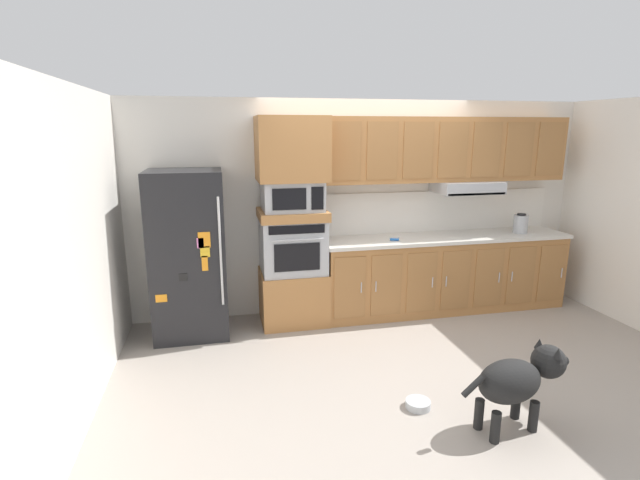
% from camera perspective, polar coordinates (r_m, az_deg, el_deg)
% --- Properties ---
extents(ground_plane, '(9.60, 9.60, 0.00)m').
position_cam_1_polar(ground_plane, '(5.11, 8.75, -11.94)').
color(ground_plane, '#9E9389').
extents(back_kitchen_wall, '(6.20, 0.12, 2.50)m').
position_cam_1_polar(back_kitchen_wall, '(5.75, 5.23, 4.07)').
color(back_kitchen_wall, silver).
rests_on(back_kitchen_wall, ground).
extents(side_panel_left, '(0.12, 7.10, 2.50)m').
position_cam_1_polar(side_panel_left, '(4.52, -25.87, 0.27)').
color(side_panel_left, silver).
rests_on(side_panel_left, ground).
extents(side_panel_right, '(0.12, 7.10, 2.50)m').
position_cam_1_polar(side_panel_right, '(6.31, 33.70, 2.70)').
color(side_panel_right, white).
rests_on(side_panel_right, ground).
extents(refrigerator, '(0.76, 0.73, 1.76)m').
position_cam_1_polar(refrigerator, '(5.15, -15.61, -1.66)').
color(refrigerator, black).
rests_on(refrigerator, ground).
extents(oven_base_cabinet, '(0.74, 0.62, 0.60)m').
position_cam_1_polar(oven_base_cabinet, '(5.44, -3.24, -6.79)').
color(oven_base_cabinet, '#A8703D').
rests_on(oven_base_cabinet, ground).
extents(built_in_oven, '(0.70, 0.62, 0.60)m').
position_cam_1_polar(built_in_oven, '(5.26, -3.32, -0.64)').
color(built_in_oven, '#A8AAAF').
rests_on(built_in_oven, oven_base_cabinet).
extents(appliance_mid_shelf, '(0.74, 0.62, 0.10)m').
position_cam_1_polar(appliance_mid_shelf, '(5.19, -3.38, 3.11)').
color(appliance_mid_shelf, '#A8703D').
rests_on(appliance_mid_shelf, built_in_oven).
extents(microwave, '(0.64, 0.54, 0.32)m').
position_cam_1_polar(microwave, '(5.16, -3.40, 5.40)').
color(microwave, '#A8AAAF').
rests_on(microwave, appliance_mid_shelf).
extents(appliance_upper_cabinet, '(0.74, 0.62, 0.68)m').
position_cam_1_polar(appliance_upper_cabinet, '(5.12, -3.49, 10.96)').
color(appliance_upper_cabinet, '#A8703D').
rests_on(appliance_upper_cabinet, microwave).
extents(lower_cabinet_run, '(2.97, 0.63, 0.88)m').
position_cam_1_polar(lower_cabinet_run, '(5.96, 14.72, -4.00)').
color(lower_cabinet_run, '#A8703D').
rests_on(lower_cabinet_run, ground).
extents(countertop_slab, '(3.01, 0.64, 0.04)m').
position_cam_1_polar(countertop_slab, '(5.84, 14.96, 0.32)').
color(countertop_slab, beige).
rests_on(countertop_slab, lower_cabinet_run).
extents(backsplash_panel, '(3.01, 0.02, 0.50)m').
position_cam_1_polar(backsplash_panel, '(6.04, 13.87, 3.42)').
color(backsplash_panel, silver).
rests_on(backsplash_panel, countertop_slab).
extents(upper_cabinet_with_hood, '(2.97, 0.48, 0.88)m').
position_cam_1_polar(upper_cabinet_with_hood, '(5.83, 15.15, 10.25)').
color(upper_cabinet_with_hood, '#A8703D').
rests_on(upper_cabinet_with_hood, backsplash_panel).
extents(screwdriver, '(0.15, 0.16, 0.03)m').
position_cam_1_polar(screwdriver, '(5.46, 8.99, 0.09)').
color(screwdriver, blue).
rests_on(screwdriver, countertop_slab).
extents(electric_kettle, '(0.17, 0.17, 0.24)m').
position_cam_1_polar(electric_kettle, '(6.27, 23.10, 1.82)').
color(electric_kettle, '#A8AAAF').
rests_on(electric_kettle, countertop_slab).
extents(dog, '(0.97, 0.39, 0.63)m').
position_cam_1_polar(dog, '(3.85, 22.95, -15.15)').
color(dog, black).
rests_on(dog, ground).
extents(dog_food_bowl, '(0.20, 0.20, 0.06)m').
position_cam_1_polar(dog_food_bowl, '(4.05, 11.78, -18.83)').
color(dog_food_bowl, '#B2B7BC').
rests_on(dog_food_bowl, ground).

